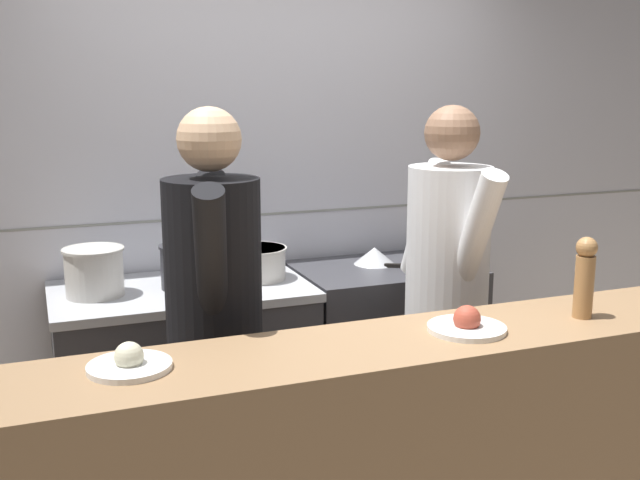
{
  "coord_description": "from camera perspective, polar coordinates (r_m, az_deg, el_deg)",
  "views": [
    {
      "loc": [
        -1.23,
        -2.34,
        1.83
      ],
      "look_at": [
        -0.04,
        0.72,
        1.15
      ],
      "focal_mm": 42.0,
      "sensor_mm": 36.0,
      "label": 1
    }
  ],
  "objects": [
    {
      "name": "prep_counter",
      "position": [
        4.07,
        4.83,
        -8.21
      ],
      "size": [
        0.91,
        0.65,
        0.9
      ],
      "color": "#38383D",
      "rests_on": "ground_plane"
    },
    {
      "name": "mixing_bowl_steel",
      "position": [
        3.98,
        4.17,
        -1.2
      ],
      "size": [
        0.22,
        0.22,
        0.09
      ],
      "color": "#B7BABF",
      "rests_on": "prep_counter"
    },
    {
      "name": "chef_head_cook",
      "position": [
        2.83,
        -8.05,
        -5.92
      ],
      "size": [
        0.43,
        0.77,
        1.76
      ],
      "rotation": [
        0.0,
        0.0,
        -0.25
      ],
      "color": "black",
      "rests_on": "ground_plane"
    },
    {
      "name": "braising_pot",
      "position": [
        3.7,
        -4.9,
        -1.68
      ],
      "size": [
        0.31,
        0.31,
        0.16
      ],
      "color": "beige",
      "rests_on": "oven_range"
    },
    {
      "name": "plated_dish_main",
      "position": [
        2.25,
        -14.32,
        -9.05
      ],
      "size": [
        0.24,
        0.24,
        0.09
      ],
      "color": "white",
      "rests_on": "pass_counter"
    },
    {
      "name": "oven_range",
      "position": [
        3.75,
        -10.28,
        -10.12
      ],
      "size": [
        1.2,
        0.71,
        0.89
      ],
      "color": "#38383D",
      "rests_on": "ground_plane"
    },
    {
      "name": "pepper_mill",
      "position": [
        2.77,
        19.52,
        -2.57
      ],
      "size": [
        0.07,
        0.07,
        0.29
      ],
      "color": "#AD7A47",
      "rests_on": "pass_counter"
    },
    {
      "name": "wall_back_tiled",
      "position": [
        4.06,
        -3.45,
        4.19
      ],
      "size": [
        8.0,
        0.06,
        2.6
      ],
      "color": "silver",
      "rests_on": "ground_plane"
    },
    {
      "name": "stock_pot",
      "position": [
        3.53,
        -16.83,
        -2.25
      ],
      "size": [
        0.27,
        0.27,
        0.22
      ],
      "color": "beige",
      "rests_on": "oven_range"
    },
    {
      "name": "plated_dish_appetiser",
      "position": [
        2.56,
        11.12,
        -6.35
      ],
      "size": [
        0.26,
        0.26,
        0.09
      ],
      "color": "white",
      "rests_on": "pass_counter"
    },
    {
      "name": "sauce_pot",
      "position": [
        3.57,
        -10.27,
        -1.9
      ],
      "size": [
        0.24,
        0.24,
        0.21
      ],
      "color": "#2D2D33",
      "rests_on": "oven_range"
    },
    {
      "name": "chef_sous",
      "position": [
        3.29,
        9.63,
        -3.54
      ],
      "size": [
        0.36,
        0.76,
        1.75
      ],
      "rotation": [
        0.0,
        0.0,
        -0.02
      ],
      "color": "black",
      "rests_on": "ground_plane"
    },
    {
      "name": "chefs_knife",
      "position": [
        3.93,
        7.29,
        -2.04
      ],
      "size": [
        0.37,
        0.21,
        0.02
      ],
      "color": "#B7BABF",
      "rests_on": "prep_counter"
    }
  ]
}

